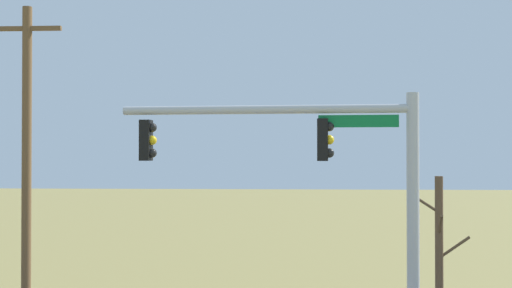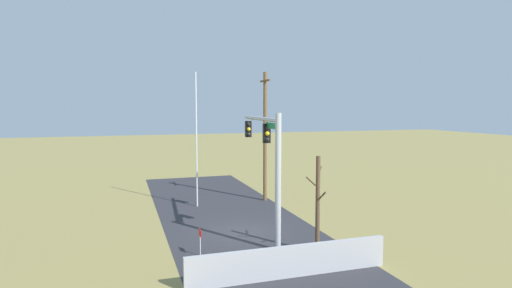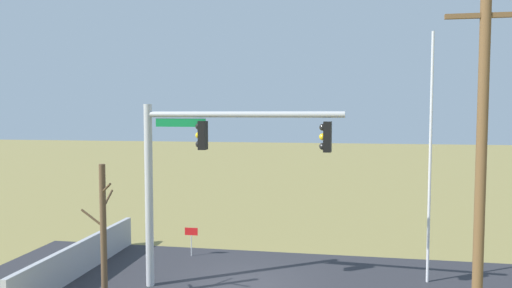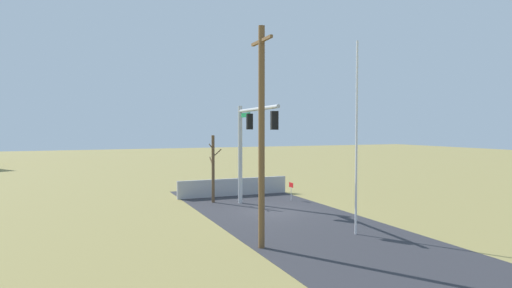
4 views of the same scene
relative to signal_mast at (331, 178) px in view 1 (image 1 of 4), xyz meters
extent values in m
cylinder|color=#B2B5BA|center=(1.81, -0.13, -1.27)|extent=(0.28, 0.28, 6.37)
cylinder|color=#B2B5BA|center=(-1.52, 0.11, 1.56)|extent=(6.68, 0.68, 0.20)
cube|color=#0F7238|center=(0.61, -0.04, 1.28)|extent=(1.80, 0.16, 0.28)
cube|color=black|center=(-0.19, 0.01, 0.86)|extent=(0.27, 0.38, 0.96)
sphere|color=black|center=(-0.04, 0.00, 1.16)|extent=(0.22, 0.22, 0.22)
sphere|color=yellow|center=(-0.04, 0.00, 0.86)|extent=(0.22, 0.22, 0.22)
sphere|color=black|center=(-0.04, 0.00, 0.56)|extent=(0.22, 0.22, 0.22)
cube|color=black|center=(-4.32, 0.31, 0.86)|extent=(0.27, 0.38, 0.96)
sphere|color=black|center=(-4.17, 0.30, 1.16)|extent=(0.22, 0.22, 0.22)
sphere|color=yellow|center=(-4.17, 0.30, 0.86)|extent=(0.22, 0.22, 0.22)
sphere|color=black|center=(-4.17, 0.30, 0.56)|extent=(0.22, 0.22, 0.22)
cylinder|color=brown|center=(-8.17, 2.72, 0.07)|extent=(0.26, 0.26, 9.05)
cube|color=brown|center=(-8.17, 2.72, 3.99)|extent=(1.90, 0.12, 0.12)
cylinder|color=brown|center=(2.71, 1.44, -2.23)|extent=(0.20, 0.20, 4.45)
cylinder|color=brown|center=(3.08, 1.44, -1.75)|extent=(0.78, 0.07, 0.57)
cylinder|color=brown|center=(2.47, 1.64, -0.73)|extent=(0.54, 0.47, 0.39)
cylinder|color=brown|center=(2.69, 1.16, -1.18)|extent=(0.12, 0.61, 0.55)
camera|label=1|loc=(-0.79, -15.36, 0.55)|focal=47.39mm
camera|label=2|loc=(19.39, -6.92, 2.19)|focal=29.26mm
camera|label=3|loc=(-4.66, 15.25, 1.61)|focal=33.19mm
camera|label=4|loc=(-23.83, 9.59, 0.46)|focal=29.53mm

